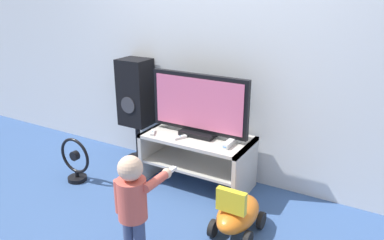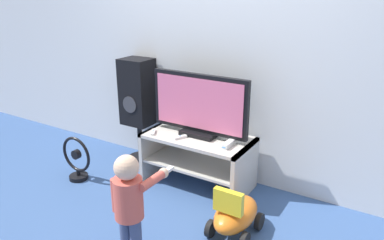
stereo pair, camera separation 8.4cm
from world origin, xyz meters
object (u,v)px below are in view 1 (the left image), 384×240
Objects in this scene: child at (133,199)px; television at (199,106)px; ride_on_toy at (238,214)px; remote_primary at (153,132)px; floor_fan at (75,162)px; game_console at (229,143)px; speaker_tower at (136,95)px; remote_secondary at (180,137)px.

television is at bearing 96.77° from child.
child is at bearing -129.63° from ride_on_toy.
remote_primary is 0.81m from floor_fan.
speaker_tower is (-1.16, 0.22, 0.21)m from game_console.
remote_secondary is 1.06m from floor_fan.
child is (0.52, -0.95, -0.05)m from remote_primary.
speaker_tower is (-0.96, 1.26, 0.27)m from child.
child is (-0.21, -1.04, -0.06)m from game_console.
remote_secondary is (-0.11, -0.16, -0.27)m from television.
child is at bearing -26.08° from floor_fan.
floor_fan is (-0.65, -0.37, -0.30)m from remote_primary.
speaker_tower is at bearing 127.14° from child.
remote_secondary is at bearing 153.28° from ride_on_toy.
floor_fan is (-1.04, -0.55, -0.57)m from television.
game_console is 0.38× the size of ride_on_toy.
game_console is 1.45× the size of remote_secondary.
child reaches higher than floor_fan.
television is 1.18m from child.
child is at bearing -61.03° from remote_primary.
remote_secondary is at bearing 22.82° from floor_fan.
floor_fan reaches higher than ride_on_toy.
speaker_tower is at bearing 169.39° from game_console.
floor_fan is at bearing -161.34° from game_console.
speaker_tower is at bearing 72.18° from floor_fan.
remote_secondary is at bearing 103.86° from child.
game_console is 1.07m from child.
remote_primary is at bearing -36.22° from speaker_tower.
remote_secondary is 0.80m from speaker_tower.
remote_primary is (-0.39, -0.18, -0.27)m from television.
speaker_tower is at bearing 157.83° from remote_secondary.
speaker_tower is at bearing 143.78° from remote_primary.
television is 0.33m from remote_secondary.
game_console is (0.34, -0.09, -0.26)m from television.
remote_primary is 0.28m from remote_secondary.
child reaches higher than game_console.
child is (0.13, -1.13, -0.32)m from television.
floor_fan is at bearing -179.19° from ride_on_toy.
remote_primary and remote_secondary have the same top height.
ride_on_toy is (0.74, -0.37, -0.34)m from remote_secondary.
child is 0.83m from ride_on_toy.
speaker_tower reaches higher than game_console.
child is at bearing -52.86° from speaker_tower.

